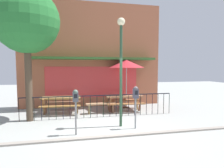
{
  "coord_description": "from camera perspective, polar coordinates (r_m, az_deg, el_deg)",
  "views": [
    {
      "loc": [
        -1.38,
        -6.59,
        2.17
      ],
      "look_at": [
        0.61,
        2.24,
        1.4
      ],
      "focal_mm": 32.06,
      "sensor_mm": 36.0,
      "label": 1
    }
  ],
  "objects": [
    {
      "name": "street_lamp",
      "position": [
        7.23,
        2.59,
        7.89
      ],
      "size": [
        0.28,
        0.28,
        3.91
      ],
      "color": "#294931",
      "rests_on": "ground"
    },
    {
      "name": "parking_meter_far",
      "position": [
        6.44,
        -10.35,
        -4.52
      ],
      "size": [
        0.18,
        0.17,
        1.46
      ],
      "color": "slate",
      "rests_on": "ground"
    },
    {
      "name": "parking_meter_near",
      "position": [
        7.04,
        6.76,
        -3.46
      ],
      "size": [
        0.18,
        0.17,
        1.5
      ],
      "color": "gray",
      "rests_on": "ground"
    },
    {
      "name": "patio_fence_front",
      "position": [
        8.68,
        -3.38,
        -5.18
      ],
      "size": [
        6.57,
        0.04,
        0.97
      ],
      "color": "black",
      "rests_on": "ground"
    },
    {
      "name": "pub_storefront",
      "position": [
        11.31,
        -5.74,
        8.14
      ],
      "size": [
        7.79,
        1.4,
        5.7
      ],
      "color": "brown",
      "rests_on": "ground"
    },
    {
      "name": "patio_umbrella",
      "position": [
        10.54,
        4.14,
        5.69
      ],
      "size": [
        1.88,
        1.88,
        2.55
      ],
      "color": "black",
      "rests_on": "ground"
    },
    {
      "name": "ground",
      "position": [
        7.07,
        -0.86,
        -13.03
      ],
      "size": [
        40.0,
        40.0,
        0.0
      ],
      "primitive_type": "plane",
      "color": "#9A9D99"
    },
    {
      "name": "street_tree",
      "position": [
        8.8,
        -23.19,
        16.08
      ],
      "size": [
        2.55,
        2.55,
        5.25
      ],
      "color": "#48392A",
      "rests_on": "ground"
    },
    {
      "name": "picnic_table_left",
      "position": [
        9.7,
        -14.3,
        -4.56
      ],
      "size": [
        1.89,
        1.48,
        0.79
      ],
      "color": "olive",
      "rests_on": "ground"
    },
    {
      "name": "patio_bench",
      "position": [
        9.48,
        -3.19,
        -6.22
      ],
      "size": [
        1.41,
        0.38,
        0.48
      ],
      "color": "#A27751",
      "rests_on": "ground"
    },
    {
      "name": "picnic_table_right",
      "position": [
        9.97,
        3.44,
        -4.16
      ],
      "size": [
        1.9,
        1.49,
        0.79
      ],
      "color": "#8F6141",
      "rests_on": "ground"
    },
    {
      "name": "curb_edge",
      "position": [
        6.43,
        0.44,
        -14.87
      ],
      "size": [
        10.91,
        0.2,
        0.11
      ],
      "primitive_type": "cube",
      "color": "gray",
      "rests_on": "ground"
    }
  ]
}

